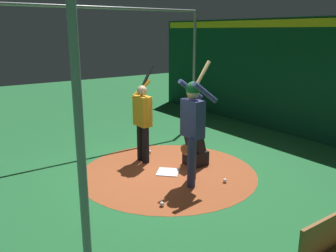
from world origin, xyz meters
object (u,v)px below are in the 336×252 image
object	(u,v)px
home_plate	(168,172)
baseball_1	(162,204)
visitor	(143,118)
baseball_0	(150,152)
catcher	(194,147)
batter	(193,122)
baseball_2	(225,181)

from	to	relation	value
home_plate	baseball_1	bearing A→B (deg)	50.81
visitor	baseball_0	size ratio (longest dim) A/B	27.08
home_plate	catcher	bearing A→B (deg)	-177.61
catcher	visitor	distance (m)	1.23
baseball_1	home_plate	bearing A→B (deg)	-129.19
baseball_1	baseball_0	bearing A→B (deg)	-117.98
visitor	baseball_1	size ratio (longest dim) A/B	27.08
batter	baseball_0	bearing A→B (deg)	-96.98
home_plate	baseball_1	world-z (taller)	baseball_1
catcher	baseball_2	world-z (taller)	catcher
visitor	catcher	bearing A→B (deg)	131.82
baseball_1	baseball_2	bearing A→B (deg)	-176.49
batter	baseball_0	world-z (taller)	batter
batter	catcher	xyz separation A→B (m)	(-0.59, -0.67, -0.76)
catcher	visitor	xyz separation A→B (m)	(0.74, -0.80, 0.56)
batter	baseball_1	size ratio (longest dim) A/B	29.63
visitor	baseball_0	xyz separation A→B (m)	(-0.37, -0.33, -0.90)
home_plate	baseball_1	size ratio (longest dim) A/B	5.68
catcher	baseball_0	size ratio (longest dim) A/B	13.15
baseball_2	home_plate	bearing A→B (deg)	-60.18
catcher	baseball_2	xyz separation A→B (m)	(0.11, 1.03, -0.34)
visitor	home_plate	bearing A→B (deg)	93.12
baseball_2	visitor	bearing A→B (deg)	-71.01
batter	baseball_2	xyz separation A→B (m)	(-0.48, 0.36, -1.10)
baseball_0	baseball_2	world-z (taller)	same
batter	baseball_1	xyz separation A→B (m)	(0.98, 0.45, -1.10)
catcher	baseball_1	bearing A→B (deg)	35.46
visitor	batter	bearing A→B (deg)	94.82
visitor	baseball_1	distance (m)	2.28
home_plate	batter	xyz separation A→B (m)	(-0.09, 0.64, 1.14)
baseball_2	baseball_0	bearing A→B (deg)	-83.04
batter	home_plate	bearing A→B (deg)	-82.17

